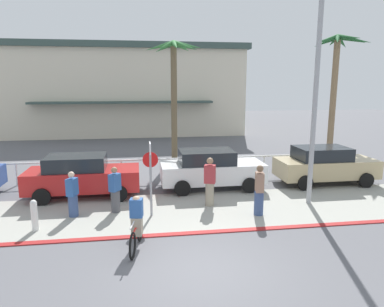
# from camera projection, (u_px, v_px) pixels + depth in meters

# --- Properties ---
(ground_plane) EXTENTS (80.00, 80.00, 0.00)m
(ground_plane) POSITION_uv_depth(u_px,v_px,m) (168.00, 172.00, 18.37)
(ground_plane) COLOR #5B5B60
(sidewalk_strip) EXTENTS (44.00, 4.00, 0.02)m
(sidewalk_strip) POSITION_uv_depth(u_px,v_px,m) (182.00, 211.00, 12.74)
(sidewalk_strip) COLOR #9E9E93
(sidewalk_strip) RESTS_ON ground
(curb_paint) EXTENTS (44.00, 0.24, 0.03)m
(curb_paint) POSITION_uv_depth(u_px,v_px,m) (190.00, 233.00, 10.80)
(curb_paint) COLOR maroon
(curb_paint) RESTS_ON ground
(building_backdrop) EXTENTS (21.30, 13.31, 7.81)m
(building_backdrop) POSITION_uv_depth(u_px,v_px,m) (125.00, 89.00, 34.64)
(building_backdrop) COLOR beige
(building_backdrop) RESTS_ON ground
(rail_fence) EXTENTS (18.41, 0.08, 1.04)m
(rail_fence) POSITION_uv_depth(u_px,v_px,m) (171.00, 162.00, 16.75)
(rail_fence) COLOR white
(rail_fence) RESTS_ON ground
(stop_sign_bike_lane) EXTENTS (0.52, 0.56, 2.56)m
(stop_sign_bike_lane) POSITION_uv_depth(u_px,v_px,m) (151.00, 169.00, 11.92)
(stop_sign_bike_lane) COLOR gray
(stop_sign_bike_lane) RESTS_ON ground
(bollard_0) EXTENTS (0.20, 0.20, 1.00)m
(bollard_0) POSITION_uv_depth(u_px,v_px,m) (34.00, 215.00, 10.91)
(bollard_0) COLOR white
(bollard_0) RESTS_ON ground
(streetlight_curb) EXTENTS (0.24, 2.54, 7.50)m
(streetlight_curb) POSITION_uv_depth(u_px,v_px,m) (319.00, 89.00, 12.52)
(streetlight_curb) COLOR #9EA0A5
(streetlight_curb) RESTS_ON ground
(palm_tree_2) EXTENTS (3.28, 3.29, 6.91)m
(palm_tree_2) POSITION_uv_depth(u_px,v_px,m) (174.00, 70.00, 20.54)
(palm_tree_2) COLOR brown
(palm_tree_2) RESTS_ON ground
(palm_tree_3) EXTENTS (3.53, 3.25, 7.28)m
(palm_tree_3) POSITION_uv_depth(u_px,v_px,m) (337.00, 63.00, 20.70)
(palm_tree_3) COLOR #846B4C
(palm_tree_3) RESTS_ON ground
(car_red_1) EXTENTS (4.40, 2.02, 1.69)m
(car_red_1) POSITION_uv_depth(u_px,v_px,m) (82.00, 175.00, 14.20)
(car_red_1) COLOR red
(car_red_1) RESTS_ON ground
(car_white_2) EXTENTS (4.40, 2.02, 1.69)m
(car_white_2) POSITION_uv_depth(u_px,v_px,m) (211.00, 169.00, 15.31)
(car_white_2) COLOR white
(car_white_2) RESTS_ON ground
(car_tan_3) EXTENTS (4.40, 2.02, 1.69)m
(car_tan_3) POSITION_uv_depth(u_px,v_px,m) (325.00, 165.00, 16.08)
(car_tan_3) COLOR tan
(car_tan_3) RESTS_ON ground
(cyclist_red_0) EXTENTS (0.41, 1.80, 1.50)m
(cyclist_red_0) POSITION_uv_depth(u_px,v_px,m) (137.00, 224.00, 9.78)
(cyclist_red_0) COLOR black
(cyclist_red_0) RESTS_ON ground
(pedestrian_0) EXTENTS (0.47, 0.41, 1.83)m
(pedestrian_0) POSITION_uv_depth(u_px,v_px,m) (210.00, 184.00, 13.10)
(pedestrian_0) COLOR gray
(pedestrian_0) RESTS_ON ground
(pedestrian_1) EXTENTS (0.41, 0.47, 1.59)m
(pedestrian_1) POSITION_uv_depth(u_px,v_px,m) (73.00, 196.00, 12.04)
(pedestrian_1) COLOR #384C7A
(pedestrian_1) RESTS_ON ground
(pedestrian_2) EXTENTS (0.45, 0.48, 1.64)m
(pedestrian_2) POSITION_uv_depth(u_px,v_px,m) (115.00, 192.00, 12.46)
(pedestrian_2) COLOR #4C4C51
(pedestrian_2) RESTS_ON ground
(pedestrian_3) EXTENTS (0.37, 0.44, 1.78)m
(pedestrian_3) POSITION_uv_depth(u_px,v_px,m) (259.00, 192.00, 12.16)
(pedestrian_3) COLOR #384C7A
(pedestrian_3) RESTS_ON ground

